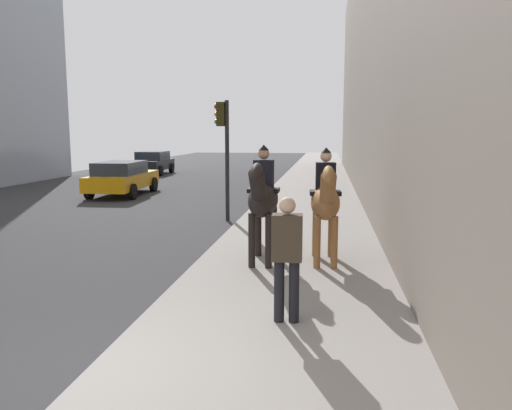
{
  "coord_description": "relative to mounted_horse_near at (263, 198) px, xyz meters",
  "views": [
    {
      "loc": [
        -4.6,
        -2.54,
        2.66
      ],
      "look_at": [
        4.0,
        -1.33,
        1.4
      ],
      "focal_mm": 35.32,
      "sensor_mm": 36.0,
      "label": 1
    }
  ],
  "objects": [
    {
      "name": "pedestrian_greeting",
      "position": [
        -3.03,
        -0.71,
        -0.3
      ],
      "size": [
        0.27,
        0.41,
        1.7
      ],
      "rotation": [
        0.0,
        0.0,
        0.02
      ],
      "color": "black",
      "rests_on": "sidewalk_slab"
    },
    {
      "name": "sidewalk_slab",
      "position": [
        -4.94,
        -0.57,
        -1.34
      ],
      "size": [
        120.0,
        3.79,
        0.12
      ],
      "primitive_type": "cube",
      "color": "gray",
      "rests_on": "ground"
    },
    {
      "name": "mounted_horse_near",
      "position": [
        0.0,
        0.0,
        0.0
      ],
      "size": [
        2.15,
        0.6,
        2.3
      ],
      "rotation": [
        0.0,
        0.0,
        3.14
      ],
      "color": "black",
      "rests_on": "sidewalk_slab"
    },
    {
      "name": "car_far_lane",
      "position": [
        21.28,
        9.81,
        -0.64
      ],
      "size": [
        3.98,
        2.15,
        1.44
      ],
      "rotation": [
        0.0,
        0.0,
        3.17
      ],
      "color": "black",
      "rests_on": "ground"
    },
    {
      "name": "mounted_horse_far",
      "position": [
        0.15,
        -1.2,
        -0.04
      ],
      "size": [
        2.15,
        0.64,
        2.25
      ],
      "rotation": [
        0.0,
        0.0,
        3.2
      ],
      "color": "brown",
      "rests_on": "sidewalk_slab"
    },
    {
      "name": "traffic_light_near_curb",
      "position": [
        5.17,
        1.82,
        1.01
      ],
      "size": [
        0.2,
        0.44,
        3.58
      ],
      "color": "black",
      "rests_on": "ground"
    },
    {
      "name": "car_mid_lane",
      "position": [
        10.68,
        7.35,
        -0.63
      ],
      "size": [
        4.61,
        2.15,
        1.44
      ],
      "rotation": [
        0.0,
        0.0,
        0.04
      ],
      "color": "orange",
      "rests_on": "ground"
    }
  ]
}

